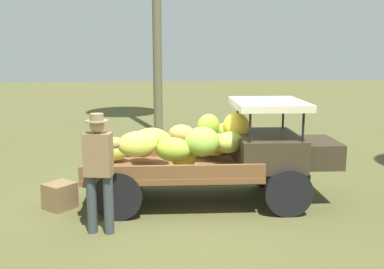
{
  "coord_description": "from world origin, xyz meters",
  "views": [
    {
      "loc": [
        -0.14,
        -7.77,
        2.76
      ],
      "look_at": [
        0.38,
        0.1,
        1.25
      ],
      "focal_mm": 42.61,
      "sensor_mm": 36.0,
      "label": 1
    }
  ],
  "objects": [
    {
      "name": "farmer",
      "position": [
        -1.09,
        -1.19,
        1.04
      ],
      "size": [
        0.52,
        0.49,
        1.82
      ],
      "rotation": [
        0.0,
        0.0,
        1.4
      ],
      "color": "#373F43",
      "rests_on": "ground"
    },
    {
      "name": "wooden_crate",
      "position": [
        -1.94,
        -0.07,
        0.23
      ],
      "size": [
        0.63,
        0.63,
        0.45
      ],
      "primitive_type": "cube",
      "rotation": [
        0.0,
        0.0,
        0.89
      ],
      "color": "brown",
      "rests_on": "ground"
    },
    {
      "name": "ground_plane",
      "position": [
        0.0,
        0.0,
        0.0
      ],
      "size": [
        60.0,
        60.0,
        0.0
      ],
      "primitive_type": "plane",
      "color": "brown"
    },
    {
      "name": "truck",
      "position": [
        0.87,
        0.11,
        0.93
      ],
      "size": [
        4.51,
        1.84,
        1.84
      ],
      "rotation": [
        0.0,
        0.0,
        -0.01
      ],
      "color": "#372E1F",
      "rests_on": "ground"
    }
  ]
}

